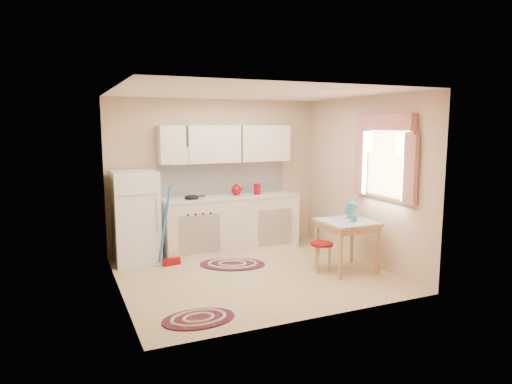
% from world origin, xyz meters
% --- Properties ---
extents(room_shell, '(3.64, 3.60, 2.52)m').
position_xyz_m(room_shell, '(0.16, 0.24, 1.60)').
color(room_shell, tan).
rests_on(room_shell, ground).
extents(fridge, '(0.65, 0.60, 1.40)m').
position_xyz_m(fridge, '(-1.40, 1.25, 0.70)').
color(fridge, white).
rests_on(fridge, ground).
extents(broom, '(0.30, 0.16, 1.20)m').
position_xyz_m(broom, '(-0.95, 0.90, 0.60)').
color(broom, '#1C69B5').
rests_on(broom, ground).
extents(base_cabinets, '(2.25, 0.60, 0.88)m').
position_xyz_m(base_cabinets, '(0.15, 1.30, 0.44)').
color(base_cabinets, beige).
rests_on(base_cabinets, ground).
extents(countertop, '(2.27, 0.62, 0.04)m').
position_xyz_m(countertop, '(0.15, 1.30, 0.90)').
color(countertop, beige).
rests_on(countertop, base_cabinets).
extents(frying_pan, '(0.27, 0.27, 0.05)m').
position_xyz_m(frying_pan, '(-0.53, 1.25, 0.94)').
color(frying_pan, black).
rests_on(frying_pan, countertop).
extents(red_kettle, '(0.23, 0.22, 0.19)m').
position_xyz_m(red_kettle, '(0.25, 1.30, 1.01)').
color(red_kettle, '#8A050A').
rests_on(red_kettle, countertop).
extents(red_canister, '(0.13, 0.13, 0.16)m').
position_xyz_m(red_canister, '(0.62, 1.30, 1.00)').
color(red_canister, '#8A050A').
rests_on(red_canister, countertop).
extents(table, '(0.72, 0.72, 0.72)m').
position_xyz_m(table, '(1.30, -0.35, 0.36)').
color(table, tan).
rests_on(table, ground).
extents(stool, '(0.34, 0.34, 0.42)m').
position_xyz_m(stool, '(0.94, -0.26, 0.21)').
color(stool, '#8A050A').
rests_on(stool, ground).
extents(coffee_pot, '(0.18, 0.16, 0.31)m').
position_xyz_m(coffee_pot, '(1.45, -0.23, 0.87)').
color(coffee_pot, teal).
rests_on(coffee_pot, table).
extents(mug, '(0.11, 0.11, 0.10)m').
position_xyz_m(mug, '(1.34, -0.45, 0.77)').
color(mug, teal).
rests_on(mug, table).
extents(rug_center, '(1.16, 1.00, 0.02)m').
position_xyz_m(rug_center, '(-0.11, 0.55, 0.01)').
color(rug_center, maroon).
rests_on(rug_center, ground).
extents(rug_left, '(0.81, 0.55, 0.02)m').
position_xyz_m(rug_left, '(-1.14, -1.13, 0.01)').
color(rug_left, maroon).
rests_on(rug_left, ground).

